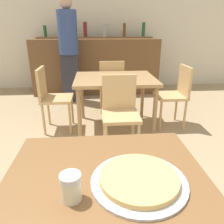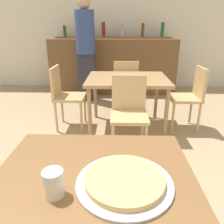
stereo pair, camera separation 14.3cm
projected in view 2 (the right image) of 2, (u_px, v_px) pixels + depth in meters
The scene contains 12 objects.
wall_back at pixel (114, 24), 4.83m from camera, with size 8.00×0.05×2.80m.
dining_table_near at pixel (94, 194), 0.99m from camera, with size 0.91×0.83×0.73m.
dining_table_far at pixel (127, 83), 2.90m from camera, with size 1.06×0.86×0.72m.
bar_counter at pixel (113, 66), 4.66m from camera, with size 2.60×0.56×1.12m.
bar_back_shelf at pixel (113, 35), 4.56m from camera, with size 2.39×0.24×0.34m.
chair_far_side_front at pixel (129, 109), 2.39m from camera, with size 0.40×0.40×0.86m.
chair_far_side_back at pixel (126, 83), 3.51m from camera, with size 0.40×0.40×0.86m.
chair_far_side_left at pixel (64, 93), 2.97m from camera, with size 0.40×0.40×0.86m.
chair_far_side_right at pixel (190, 94), 2.93m from camera, with size 0.40×0.40×0.86m.
pizza_tray at pixel (124, 181), 0.92m from camera, with size 0.41×0.41×0.04m.
cheese_shaker at pixel (54, 183), 0.84m from camera, with size 0.08×0.08×0.11m.
person_standing at pixel (86, 47), 3.97m from camera, with size 0.34×0.34×1.85m.
Camera 2 is at (0.10, -0.78, 1.35)m, focal length 35.00 mm.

